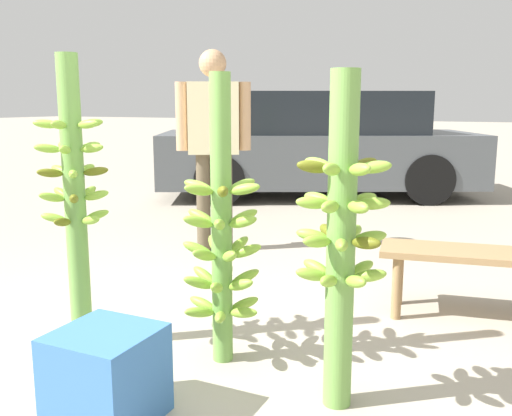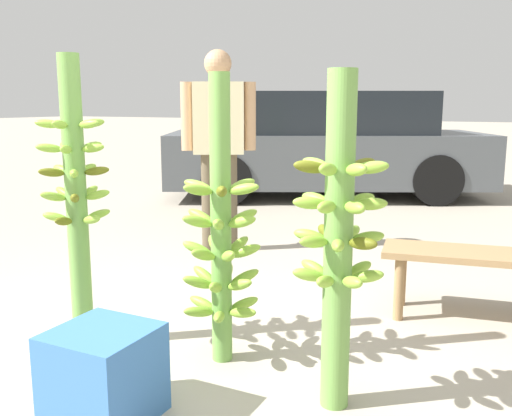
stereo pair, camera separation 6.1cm
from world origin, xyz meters
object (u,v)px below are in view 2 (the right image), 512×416
object	(u,v)px
parked_car	(329,146)
produce_crate	(104,375)
banana_stalk_left	(76,196)
market_bench	(488,264)
vendor_person	(219,133)
banana_stalk_right	(338,237)
banana_stalk_center	(221,234)

from	to	relation	value
parked_car	produce_crate	world-z (taller)	parked_car
produce_crate	banana_stalk_left	bearing A→B (deg)	139.17
market_bench	produce_crate	xyz separation A→B (m)	(-1.31, -1.87, -0.16)
produce_crate	parked_car	bearing A→B (deg)	100.95
banana_stalk_left	vendor_person	size ratio (longest dim) A/B	0.89
market_bench	produce_crate	distance (m)	2.29
banana_stalk_right	market_bench	bearing A→B (deg)	69.74
banana_stalk_center	produce_crate	size ratio (longest dim) A/B	3.70
banana_stalk_left	vendor_person	bearing A→B (deg)	99.50
banana_stalk_center	parked_car	bearing A→B (deg)	103.97
banana_stalk_right	banana_stalk_left	bearing A→B (deg)	-180.00
banana_stalk_right	vendor_person	bearing A→B (deg)	130.76
banana_stalk_left	banana_stalk_right	bearing A→B (deg)	0.00
banana_stalk_center	market_bench	size ratio (longest dim) A/B	1.14
banana_stalk_left	market_bench	world-z (taller)	banana_stalk_left
banana_stalk_left	produce_crate	world-z (taller)	banana_stalk_left
parked_car	market_bench	bearing A→B (deg)	-175.14
banana_stalk_left	market_bench	distance (m)	2.39
vendor_person	market_bench	xyz separation A→B (m)	(2.28, -0.74, -0.69)
banana_stalk_right	parked_car	xyz separation A→B (m)	(-1.97, 5.44, -0.05)
produce_crate	market_bench	bearing A→B (deg)	55.06
banana_stalk_center	vendor_person	xyz separation A→B (m)	(-1.12, 1.90, 0.39)
market_bench	banana_stalk_right	bearing A→B (deg)	-119.69
banana_stalk_left	banana_stalk_right	distance (m)	1.44
banana_stalk_center	market_bench	world-z (taller)	banana_stalk_center
banana_stalk_center	market_bench	distance (m)	1.67
banana_stalk_center	produce_crate	world-z (taller)	banana_stalk_center
banana_stalk_left	banana_stalk_center	xyz separation A→B (m)	(0.78, 0.17, -0.16)
banana_stalk_left	market_bench	xyz separation A→B (m)	(1.93, 1.33, -0.46)
banana_stalk_center	vendor_person	bearing A→B (deg)	120.58
produce_crate	banana_stalk_right	bearing A→B (deg)	33.43
banana_stalk_right	produce_crate	distance (m)	1.12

